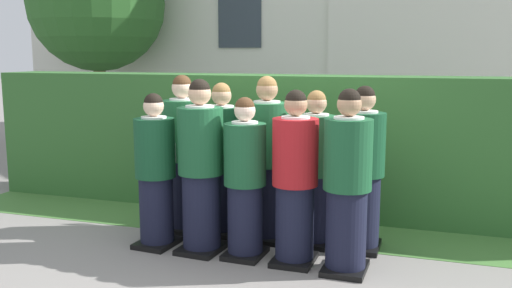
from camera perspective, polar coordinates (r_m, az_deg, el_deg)
ground_plane at (r=5.44m, az=-1.00°, el=-11.48°), size 60.00×60.00×0.00m
student_front_row_0 at (r=5.64m, az=-10.23°, el=-3.10°), size 0.40×0.51×1.54m
student_front_row_1 at (r=5.41m, az=-5.65°, el=-2.74°), size 0.44×0.51×1.69m
student_front_row_2 at (r=5.25m, az=-1.13°, el=-3.93°), size 0.40×0.49×1.53m
student_in_red_blazer at (r=5.10m, az=4.00°, el=-3.92°), size 0.42×0.46×1.61m
student_front_row_4 at (r=4.94m, az=9.30°, el=-4.30°), size 0.42×0.51×1.63m
student_rear_row_0 at (r=6.11m, az=-7.42°, el=-1.33°), size 0.44×0.54×1.70m
student_rear_row_1 at (r=5.96m, az=-3.48°, el=-1.90°), size 0.42×0.52×1.62m
student_rear_row_2 at (r=5.75m, az=1.11°, el=-1.92°), size 0.44×0.51×1.70m
student_rear_row_3 at (r=5.63m, az=6.08°, el=-2.88°), size 0.41×0.48×1.57m
student_rear_row_4 at (r=5.55m, az=10.84°, el=-2.90°), size 0.42×0.51×1.62m
hedge at (r=6.83m, az=3.76°, el=0.03°), size 8.05×0.70×1.67m
oak_tree_left at (r=11.66m, az=-15.98°, el=13.61°), size 2.65×2.65×4.22m
lawn_strip at (r=6.27m, az=1.82°, el=-8.60°), size 8.05×0.90×0.01m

